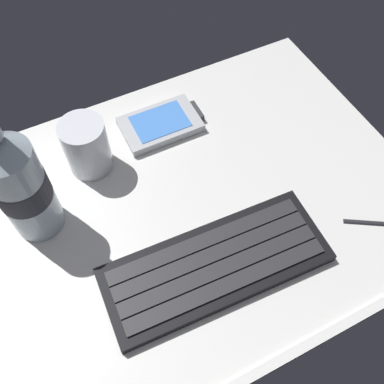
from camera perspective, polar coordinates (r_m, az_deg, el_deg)
ground_plane at (r=62.71cm, az=0.10°, el=-2.13°), size 64.00×48.00×2.80cm
keyboard at (r=56.94cm, az=3.07°, el=-9.35°), size 29.50×12.41×1.70cm
handheld_device at (r=69.95cm, az=-4.01°, el=8.76°), size 12.86×7.73×1.50cm
juice_cup at (r=64.42cm, az=-13.44°, el=5.57°), size 6.40×6.40×8.50cm
water_bottle at (r=56.80cm, az=-21.41°, el=0.92°), size 6.73×6.73×20.80cm
stylus_pen at (r=65.24cm, az=23.07°, el=-3.66°), size 8.48×5.53×0.70cm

